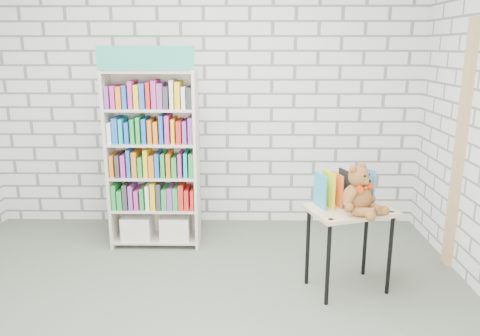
{
  "coord_description": "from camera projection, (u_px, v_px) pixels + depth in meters",
  "views": [
    {
      "loc": [
        0.44,
        -2.9,
        1.87
      ],
      "look_at": [
        0.38,
        0.95,
        0.87
      ],
      "focal_mm": 35.0,
      "sensor_mm": 36.0,
      "label": 1
    }
  ],
  "objects": [
    {
      "name": "room_shell",
      "position": [
        175.0,
        62.0,
        2.84
      ],
      "size": [
        4.52,
        4.02,
        2.81
      ],
      "color": "silver",
      "rests_on": "ground"
    },
    {
      "name": "door_trim",
      "position": [
        460.0,
        148.0,
        3.91
      ],
      "size": [
        0.05,
        0.12,
        2.1
      ],
      "primitive_type": "cube",
      "color": "tan",
      "rests_on": "ground"
    },
    {
      "name": "ground",
      "position": [
        183.0,
        322.0,
        3.28
      ],
      "size": [
        4.5,
        4.5,
        0.0
      ],
      "primitive_type": "plane",
      "color": "#525A4C",
      "rests_on": "ground"
    },
    {
      "name": "bookshelf",
      "position": [
        154.0,
        158.0,
        4.39
      ],
      "size": [
        0.84,
        0.33,
        1.88
      ],
      "color": "beige",
      "rests_on": "ground"
    },
    {
      "name": "table_books",
      "position": [
        345.0,
        188.0,
        3.63
      ],
      "size": [
        0.48,
        0.32,
        0.26
      ],
      "color": "#2B91BD",
      "rests_on": "display_table"
    },
    {
      "name": "teddy_bear",
      "position": [
        360.0,
        194.0,
        3.45
      ],
      "size": [
        0.36,
        0.36,
        0.37
      ],
      "color": "brown",
      "rests_on": "display_table"
    },
    {
      "name": "display_table",
      "position": [
        350.0,
        220.0,
        3.6
      ],
      "size": [
        0.73,
        0.61,
        0.67
      ],
      "color": "tan",
      "rests_on": "ground"
    }
  ]
}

